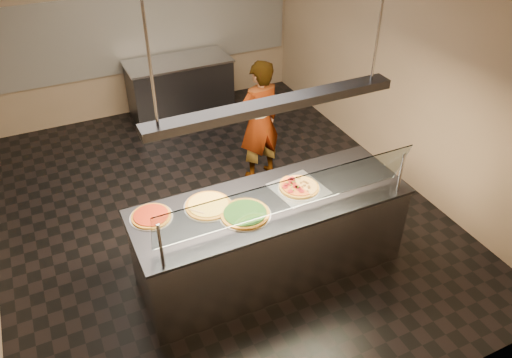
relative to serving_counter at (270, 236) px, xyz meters
name	(u,v)px	position (x,y,z in m)	size (l,w,h in m)	color
ground	(216,209)	(-0.14, 1.21, -0.48)	(5.00, 6.00, 0.02)	black
wall_back	(138,19)	(-0.14, 4.22, 1.03)	(5.00, 0.02, 3.00)	#9A8063
wall_front	(383,294)	(-0.14, -1.80, 1.03)	(5.00, 0.02, 3.00)	#9A8063
wall_right	(399,60)	(2.37, 1.21, 1.03)	(0.02, 6.00, 3.00)	#9A8063
tile_band	(141,32)	(-0.14, 4.19, 0.83)	(4.90, 0.02, 1.20)	silver
serving_counter	(270,236)	(0.00, 0.00, 0.00)	(2.72, 0.94, 0.93)	#B7B7BC
sneeze_guard	(289,195)	(0.00, -0.34, 0.76)	(2.48, 0.18, 0.54)	#B7B7BC
perforated_tray	(298,188)	(0.33, 0.05, 0.47)	(0.54, 0.54, 0.01)	silver
half_pizza_pepperoni	(290,188)	(0.24, 0.05, 0.50)	(0.25, 0.42, 0.05)	#8E5A19
half_pizza_sausage	(307,184)	(0.42, 0.06, 0.49)	(0.25, 0.42, 0.04)	#8E5A19
pizza_spinach	(245,213)	(-0.32, -0.09, 0.48)	(0.49, 0.49, 0.03)	silver
pizza_cheese	(208,205)	(-0.58, 0.17, 0.48)	(0.46, 0.46, 0.03)	silver
pizza_tomato	(151,216)	(-1.12, 0.25, 0.48)	(0.40, 0.40, 0.03)	silver
pizza_spatula	(203,210)	(-0.66, 0.10, 0.49)	(0.28, 0.17, 0.02)	#B7B7BC
prep_table	(180,88)	(0.27, 3.76, 0.00)	(1.61, 0.74, 0.93)	#323237
worker	(259,122)	(0.66, 1.65, 0.35)	(0.59, 0.39, 1.63)	#2A292E
heat_lamp_housing	(273,105)	(0.00, 0.00, 1.48)	(2.30, 0.18, 0.08)	#323237
lamp_rod_left	(150,63)	(-1.00, 0.00, 2.03)	(0.02, 0.02, 1.01)	#B7B7BC
lamp_rod_right	(379,24)	(1.00, 0.00, 2.03)	(0.02, 0.02, 1.01)	#B7B7BC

